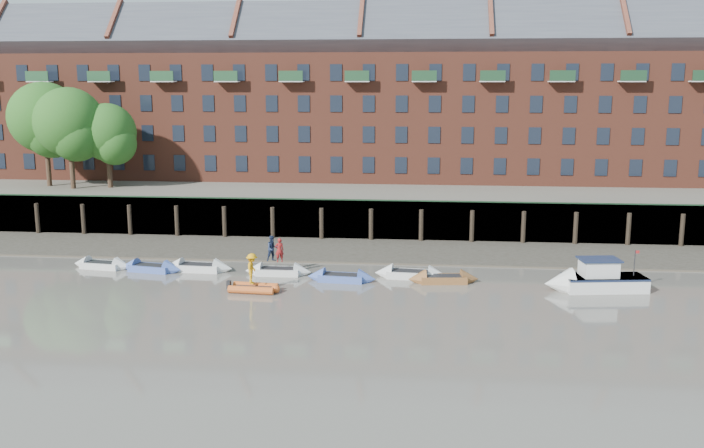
# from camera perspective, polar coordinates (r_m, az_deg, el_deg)

# --- Properties ---
(ground) EXTENTS (220.00, 220.00, 0.00)m
(ground) POSITION_cam_1_polar(r_m,az_deg,el_deg) (39.14, -3.83, -7.85)
(ground) COLOR #666158
(ground) RESTS_ON ground
(foreshore) EXTENTS (110.00, 8.00, 0.50)m
(foreshore) POSITION_cam_1_polar(r_m,az_deg,el_deg) (56.33, -0.85, -2.04)
(foreshore) COLOR #3D382F
(foreshore) RESTS_ON ground
(mud_band) EXTENTS (110.00, 1.60, 0.10)m
(mud_band) POSITION_cam_1_polar(r_m,az_deg,el_deg) (53.04, -1.26, -2.85)
(mud_band) COLOR #4C4336
(mud_band) RESTS_ON ground
(river_wall) EXTENTS (110.00, 1.23, 3.30)m
(river_wall) POSITION_cam_1_polar(r_m,az_deg,el_deg) (60.28, -0.38, 0.36)
(river_wall) COLOR #2D2A26
(river_wall) RESTS_ON ground
(bank_terrace) EXTENTS (110.00, 28.00, 3.20)m
(bank_terrace) POSITION_cam_1_polar(r_m,az_deg,el_deg) (73.65, 0.72, 2.26)
(bank_terrace) COLOR #5E594D
(bank_terrace) RESTS_ON ground
(apartment_terrace) EXTENTS (80.60, 15.56, 20.98)m
(apartment_terrace) POSITION_cam_1_polar(r_m,az_deg,el_deg) (73.84, 0.81, 11.02)
(apartment_terrace) COLOR brown
(apartment_terrace) RESTS_ON bank_terrace
(tree_cluster) EXTENTS (11.76, 7.74, 9.40)m
(tree_cluster) POSITION_cam_1_polar(r_m,az_deg,el_deg) (71.50, -20.99, 7.27)
(tree_cluster) COLOR #3A281C
(tree_cluster) RESTS_ON bank_terrace
(rowboat_0) EXTENTS (4.43, 1.84, 1.25)m
(rowboat_0) POSITION_cam_1_polar(r_m,az_deg,el_deg) (53.76, -18.58, -2.99)
(rowboat_0) COLOR silver
(rowboat_0) RESTS_ON ground
(rowboat_1) EXTENTS (4.56, 2.02, 1.28)m
(rowboat_1) POSITION_cam_1_polar(r_m,az_deg,el_deg) (51.93, -15.12, -3.26)
(rowboat_1) COLOR #445EB0
(rowboat_1) RESTS_ON ground
(rowboat_2) EXTENTS (4.77, 1.62, 1.36)m
(rowboat_2) POSITION_cam_1_polar(r_m,az_deg,el_deg) (51.27, -11.67, -3.27)
(rowboat_2) COLOR silver
(rowboat_2) RESTS_ON ground
(rowboat_3) EXTENTS (4.44, 1.31, 1.28)m
(rowboat_3) POSITION_cam_1_polar(r_m,az_deg,el_deg) (49.48, -5.67, -3.63)
(rowboat_3) COLOR silver
(rowboat_3) RESTS_ON ground
(rowboat_4) EXTENTS (4.54, 1.66, 1.29)m
(rowboat_4) POSITION_cam_1_polar(r_m,az_deg,el_deg) (47.67, -0.82, -4.13)
(rowboat_4) COLOR #445EB0
(rowboat_4) RESTS_ON ground
(rowboat_5) EXTENTS (4.82, 1.81, 1.37)m
(rowboat_5) POSITION_cam_1_polar(r_m,az_deg,el_deg) (48.59, 4.50, -3.86)
(rowboat_5) COLOR silver
(rowboat_5) RESTS_ON ground
(rowboat_6) EXTENTS (4.61, 1.81, 1.30)m
(rowboat_6) POSITION_cam_1_polar(r_m,az_deg,el_deg) (47.69, 7.01, -4.20)
(rowboat_6) COLOR brown
(rowboat_6) RESTS_ON ground
(rib_tender) EXTENTS (3.12, 1.67, 0.53)m
(rib_tender) POSITION_cam_1_polar(r_m,az_deg,el_deg) (45.67, -7.41, -4.89)
(rib_tender) COLOR #CF5A21
(rib_tender) RESTS_ON ground
(motor_launch) EXTENTS (6.36, 2.84, 2.53)m
(motor_launch) POSITION_cam_1_polar(r_m,az_deg,el_deg) (47.70, 17.62, -4.12)
(motor_launch) COLOR silver
(motor_launch) RESTS_ON ground
(person_rower_a) EXTENTS (0.69, 0.57, 1.61)m
(person_rower_a) POSITION_cam_1_polar(r_m,az_deg,el_deg) (49.11, -5.58, -2.00)
(person_rower_a) COLOR maroon
(person_rower_a) RESTS_ON rowboat_3
(person_rower_b) EXTENTS (1.05, 0.99, 1.71)m
(person_rower_b) POSITION_cam_1_polar(r_m,az_deg,el_deg) (49.41, -6.11, -1.87)
(person_rower_b) COLOR #19233F
(person_rower_b) RESTS_ON rowboat_3
(person_rib_crew) EXTENTS (0.74, 1.24, 1.87)m
(person_rib_crew) POSITION_cam_1_polar(r_m,az_deg,el_deg) (45.45, -7.66, -3.40)
(person_rib_crew) COLOR orange
(person_rib_crew) RESTS_ON rib_tender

